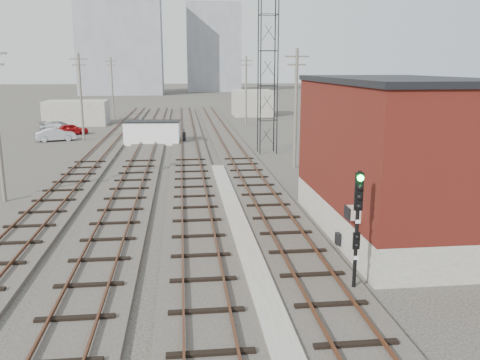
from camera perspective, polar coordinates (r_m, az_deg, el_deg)
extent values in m
plane|color=#282621|center=(70.45, -4.81, 6.37)|extent=(320.00, 320.00, 0.00)
cube|color=#332D28|center=(49.80, -1.15, 3.90)|extent=(3.20, 90.00, 0.20)
cube|color=#4C2816|center=(49.70, -1.97, 4.14)|extent=(0.07, 90.00, 0.12)
cube|color=#4C2816|center=(49.83, -0.32, 4.17)|extent=(0.07, 90.00, 0.12)
cube|color=#332D28|center=(49.59, -5.76, 3.80)|extent=(3.20, 90.00, 0.20)
cube|color=#4C2816|center=(49.55, -6.60, 4.04)|extent=(0.07, 90.00, 0.12)
cube|color=#4C2816|center=(49.57, -4.94, 4.08)|extent=(0.07, 90.00, 0.12)
cube|color=#332D28|center=(49.70, -10.39, 3.67)|extent=(3.20, 90.00, 0.20)
cube|color=#4C2816|center=(49.72, -11.22, 3.91)|extent=(0.07, 90.00, 0.12)
cube|color=#4C2816|center=(49.62, -9.57, 3.96)|extent=(0.07, 90.00, 0.12)
cube|color=#332D28|center=(50.13, -14.96, 3.53)|extent=(3.20, 90.00, 0.20)
cube|color=#4C2816|center=(50.20, -15.79, 3.76)|extent=(0.07, 90.00, 0.12)
cube|color=#4C2816|center=(49.99, -14.16, 3.82)|extent=(0.07, 90.00, 0.12)
cube|color=gray|center=(25.30, -0.30, -4.76)|extent=(0.90, 28.00, 0.26)
cube|color=gray|center=(25.00, 16.43, -4.03)|extent=(6.00, 12.00, 1.50)
cube|color=#5B1915|center=(24.25, 16.94, 3.92)|extent=(6.00, 12.00, 5.50)
cube|color=black|center=(24.01, 17.38, 10.65)|extent=(6.20, 12.20, 0.25)
cube|color=beige|center=(19.87, 12.55, -3.61)|extent=(0.45, 0.62, 0.45)
cube|color=black|center=(22.24, 10.96, -6.50)|extent=(0.20, 0.35, 0.50)
cylinder|color=black|center=(44.77, 2.34, 12.41)|extent=(0.10, 0.10, 15.00)
cylinder|color=black|center=(45.03, 4.27, 12.39)|extent=(0.10, 0.10, 15.00)
cylinder|color=black|center=(46.26, 2.05, 12.42)|extent=(0.10, 0.10, 15.00)
cylinder|color=black|center=(46.50, 3.92, 12.40)|extent=(0.10, 0.10, 15.00)
cylinder|color=#595147|center=(56.06, -17.42, 8.84)|extent=(0.24, 0.24, 9.00)
cube|color=#595147|center=(55.97, -17.69, 12.82)|extent=(1.80, 0.12, 0.12)
cube|color=#595147|center=(55.96, -17.64, 12.21)|extent=(1.40, 0.12, 0.12)
cylinder|color=#595147|center=(80.73, -14.15, 10.04)|extent=(0.24, 0.24, 9.00)
cube|color=#595147|center=(80.67, -14.30, 12.81)|extent=(1.80, 0.12, 0.12)
cube|color=#595147|center=(80.66, -14.28, 12.38)|extent=(1.40, 0.12, 0.12)
cylinder|color=#595147|center=(39.09, 6.28, 7.90)|extent=(0.24, 0.24, 9.00)
cube|color=#595147|center=(38.96, 6.42, 13.62)|extent=(1.80, 0.12, 0.12)
cube|color=#595147|center=(38.96, 6.40, 12.74)|extent=(1.40, 0.12, 0.12)
cylinder|color=#595147|center=(68.61, 0.69, 10.01)|extent=(0.24, 0.24, 9.00)
cube|color=#595147|center=(68.54, 0.70, 13.27)|extent=(1.80, 0.12, 0.12)
cube|color=#595147|center=(68.54, 0.70, 12.77)|extent=(1.40, 0.12, 0.12)
cube|color=gray|center=(146.04, -13.25, 15.24)|extent=(22.00, 14.00, 30.00)
cube|color=gray|center=(160.40, -3.02, 14.58)|extent=(16.00, 12.00, 26.00)
cube|color=gray|center=(71.62, -17.84, 7.20)|extent=(8.00, 5.00, 3.20)
cube|color=gray|center=(80.96, 1.38, 8.65)|extent=(6.00, 6.00, 4.00)
cube|color=gray|center=(18.58, 12.62, -12.02)|extent=(0.40, 0.40, 0.10)
cylinder|color=black|center=(17.81, 12.95, -5.83)|extent=(0.13, 0.13, 4.32)
cube|color=black|center=(17.39, 13.21, -1.29)|extent=(0.28, 0.10, 1.30)
sphere|color=#0CE533|center=(17.20, 13.39, 0.21)|extent=(0.22, 0.22, 0.22)
sphere|color=black|center=(17.27, 13.34, -0.84)|extent=(0.22, 0.22, 0.22)
sphere|color=black|center=(17.35, 13.28, -1.88)|extent=(0.22, 0.22, 0.22)
sphere|color=black|center=(17.43, 13.23, -2.91)|extent=(0.22, 0.22, 0.22)
cube|color=black|center=(17.88, 12.93, -6.67)|extent=(0.24, 0.09, 0.59)
cube|color=white|center=(17.61, 13.11, -4.58)|extent=(0.17, 0.02, 0.13)
cube|color=white|center=(18.03, 12.90, -8.52)|extent=(0.17, 0.02, 0.13)
cube|color=black|center=(52.40, -6.29, 4.82)|extent=(0.34, 0.34, 1.01)
cylinder|color=black|center=(52.31, -6.31, 5.53)|extent=(0.08, 0.08, 0.30)
cube|color=white|center=(51.93, -9.84, 5.23)|extent=(5.55, 2.55, 2.26)
cube|color=black|center=(51.79, -9.88, 6.52)|extent=(5.74, 2.74, 0.11)
imported|color=maroon|center=(61.59, -18.37, 5.45)|extent=(3.95, 2.51, 1.25)
imported|color=#A5A7AC|center=(56.78, -19.96, 4.80)|extent=(4.25, 2.48, 1.32)
imported|color=slate|center=(63.45, -19.58, 5.60)|extent=(4.93, 2.80, 1.35)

